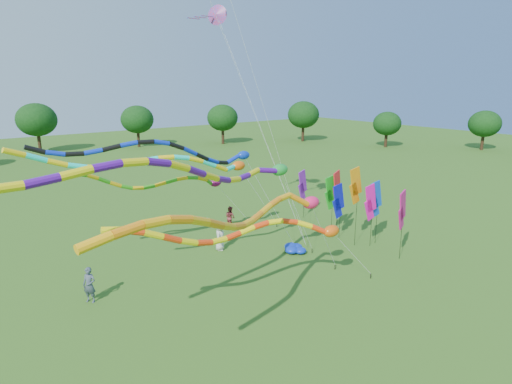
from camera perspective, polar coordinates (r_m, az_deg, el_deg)
ground at (r=24.43m, az=8.94°, el=-11.77°), size 160.00×160.00×0.00m
tree_ring at (r=20.30m, az=24.14°, el=-1.88°), size 115.86×119.17×9.59m
tube_kite_red at (r=19.93m, az=0.76°, el=-5.30°), size 13.84×1.80×6.11m
tube_kite_orange at (r=17.06m, az=0.32°, el=-2.65°), size 15.18×5.70×7.80m
tube_kite_purple at (r=18.65m, az=-5.71°, el=2.63°), size 17.23×4.95×8.91m
tube_kite_blue at (r=21.76m, az=-10.27°, el=5.11°), size 14.77×1.13×8.75m
tube_kite_cyan at (r=26.20m, az=-11.39°, el=3.76°), size 17.05×1.17×8.25m
tube_kite_green at (r=27.57m, az=-11.66°, el=1.35°), size 12.77×1.16×6.53m
delta_kite_high_c at (r=30.48m, az=-5.25°, el=22.47°), size 4.66×7.46×16.27m
banner_pole_green at (r=30.69m, az=9.90°, el=-0.10°), size 1.16×0.10×4.37m
banner_pole_violet at (r=34.18m, az=6.21°, el=0.90°), size 1.15×0.31×3.99m
banner_pole_orange at (r=28.47m, az=13.12°, el=0.80°), size 1.16×0.14×5.45m
banner_pole_magenta_a at (r=28.89m, az=15.00°, el=-1.36°), size 1.16×0.14×4.35m
banner_pole_blue_a at (r=30.07m, az=10.92°, el=-1.20°), size 1.16×0.12×3.99m
banner_pole_magenta_b at (r=27.23m, az=18.91°, el=-2.31°), size 1.14×0.38×4.49m
banner_pole_blue_b at (r=29.49m, az=15.67°, el=-0.91°), size 1.16×0.17×4.43m
banner_pole_red at (r=30.67m, az=10.73°, el=0.57°), size 1.14×0.38×4.75m
blue_nylon_heap at (r=28.10m, az=4.80°, el=-7.49°), size 1.72×1.52×0.51m
person_a at (r=28.16m, az=-4.85°, el=-5.94°), size 1.05×1.06×1.85m
person_b at (r=23.32m, az=-21.33°, el=-11.47°), size 0.78×0.80×1.85m
person_c at (r=32.25m, az=-3.47°, el=-3.37°), size 0.74×0.90×1.69m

